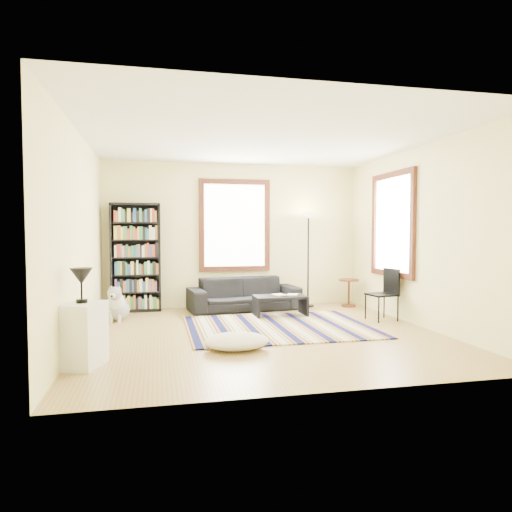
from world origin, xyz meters
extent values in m
cube|color=#9D8347|center=(0.00, 0.00, -0.05)|extent=(5.00, 5.00, 0.10)
cube|color=white|center=(0.00, 0.00, 2.85)|extent=(5.00, 5.00, 0.10)
cube|color=beige|center=(0.00, 2.55, 1.40)|extent=(5.00, 0.10, 2.80)
cube|color=beige|center=(0.00, -2.55, 1.40)|extent=(5.00, 0.10, 2.80)
cube|color=beige|center=(-2.55, 0.00, 1.40)|extent=(0.10, 5.00, 2.80)
cube|color=beige|center=(2.55, 0.00, 1.40)|extent=(0.10, 5.00, 2.80)
cube|color=white|center=(0.00, 2.47, 1.60)|extent=(1.20, 0.06, 1.60)
cube|color=white|center=(2.47, 0.80, 1.60)|extent=(0.06, 1.20, 1.60)
cube|color=#0C103C|center=(0.33, 0.36, 0.01)|extent=(2.80, 2.24, 0.02)
imported|color=black|center=(0.10, 2.05, 0.30)|extent=(1.04, 2.15, 0.60)
cube|color=black|center=(-1.88, 2.32, 1.00)|extent=(0.90, 0.30, 2.00)
cube|color=black|center=(0.60, 1.26, 0.18)|extent=(0.93, 0.57, 0.36)
imported|color=beige|center=(0.50, 1.26, 0.37)|extent=(0.27, 0.23, 0.02)
imported|color=beige|center=(0.75, 1.31, 0.37)|extent=(0.26, 0.29, 0.02)
ellipsoid|color=silver|center=(-0.53, -0.80, 0.10)|extent=(0.99, 0.88, 0.21)
cylinder|color=#4C1F13|center=(2.20, 1.98, 0.27)|extent=(0.44, 0.44, 0.54)
cube|color=black|center=(2.15, 0.55, 0.43)|extent=(0.48, 0.46, 0.86)
cube|color=white|center=(-2.30, -1.16, 0.35)|extent=(0.52, 0.60, 0.70)
camera|label=1|loc=(-1.49, -6.37, 1.47)|focal=32.00mm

